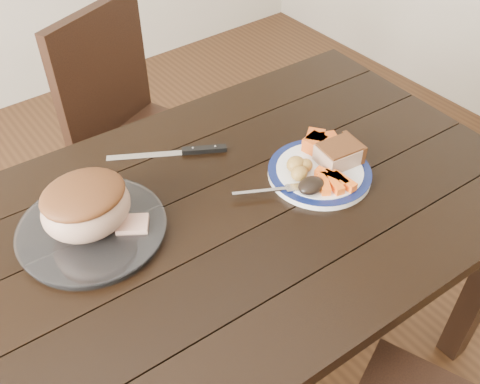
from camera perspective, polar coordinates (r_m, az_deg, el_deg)
ground at (r=1.87m, az=-2.45°, el=-19.06°), size 4.00×4.00×0.00m
dining_table at (r=1.33m, az=-3.28°, el=-5.50°), size 1.64×0.98×0.75m
chair_far at (r=1.97m, az=-11.24°, el=7.04°), size 0.55×0.56×0.93m
dinner_plate at (r=1.38m, az=8.46°, el=2.02°), size 0.26×0.26×0.02m
plate_rim at (r=1.37m, az=8.50°, el=2.29°), size 0.26×0.26×0.02m
serving_platter at (r=1.26m, az=-15.44°, el=-3.98°), size 0.33×0.33×0.02m
pork_slice at (r=1.39m, az=10.48°, el=3.97°), size 0.11×0.10×0.05m
roasted_potatoes at (r=1.34m, az=6.32°, el=2.63°), size 0.08×0.07×0.04m
carrot_batons at (r=1.33m, az=9.93°, el=1.21°), size 0.08×0.11×0.02m
pumpkin_wedges at (r=1.43m, az=8.40°, el=5.31°), size 0.09×0.09×0.04m
dark_mushroom at (r=1.30m, az=7.60°, el=0.70°), size 0.07×0.05×0.03m
fork at (r=1.30m, az=3.65°, el=0.19°), size 0.16×0.10×0.00m
roast_joint at (r=1.21m, az=-16.06°, el=-1.62°), size 0.20×0.17×0.13m
cut_slice at (r=1.23m, az=-11.38°, el=-3.44°), size 0.09×0.08×0.02m
carving_knife at (r=1.44m, az=-5.40°, el=4.37°), size 0.29×0.18×0.01m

